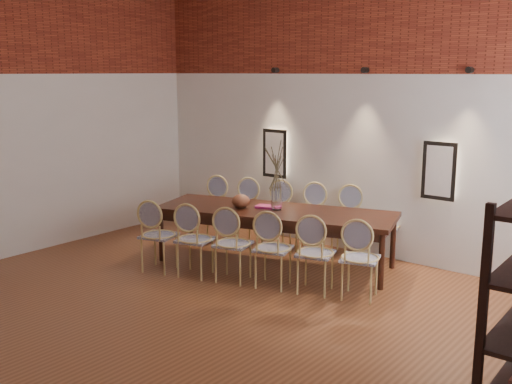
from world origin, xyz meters
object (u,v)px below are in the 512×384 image
Objects in this scene: chair_far_d at (311,219)px; chair_far_f at (384,226)px; chair_near_e at (315,253)px; vase at (276,199)px; book at (266,207)px; chair_near_f at (360,258)px; chair_far_e at (347,222)px; chair_near_c at (233,244)px; bowl at (241,201)px; chair_near_d at (273,248)px; chair_near_a at (159,235)px; chair_far_b at (244,212)px; dining_table at (275,237)px; chair_far_c at (276,215)px; chair_far_a at (212,209)px; chair_near_b at (195,239)px.

chair_far_f is (1.00, 0.31, 0.00)m from chair_far_d.
chair_near_e is 3.13× the size of vase.
chair_far_d is 0.88m from book.
chair_far_e is at bearing 108.42° from chair_near_f.
bowl is (-0.42, 0.64, 0.37)m from chair_near_c.
chair_near_d and chair_far_e have the same top height.
chair_far_b is at bearing 71.58° from chair_near_a.
chair_far_b is (-0.96, 1.34, 0.00)m from chair_near_c.
vase is (0.02, 0.00, 0.53)m from dining_table.
chair_far_c is at bearing 134.97° from chair_near_f.
chair_near_a is at bearing 90.00° from chair_far_a.
chair_near_d is at bearing -27.90° from bowl.
chair_far_e is at bearing 56.33° from chair_near_c.
chair_far_e is at bearing -180.00° from chair_far_c.
chair_near_f is at bearing -12.92° from book.
chair_far_f is (0.50, 0.15, 0.00)m from chair_far_e.
book is (0.85, 1.15, 0.30)m from chair_near_a.
chair_near_e is 1.00× the size of chair_far_e.
chair_far_c is at bearing 0.00° from chair_far_e.
chair_near_f reaches higher than bowl.
chair_far_c is at bearing 180.00° from chair_far_a.
vase is (-0.96, 0.52, 0.43)m from chair_near_e.
chair_far_a is at bearing 134.97° from chair_near_d.
chair_far_d is at bearing 89.85° from vase.
chair_far_b and chair_far_d have the same top height.
chair_near_b is 1.00× the size of chair_near_e.
chair_near_f is 3.62× the size of book.
vase reaches higher than bowl.
chair_far_b is at bearing 134.97° from chair_near_e.
chair_near_d is 1.00× the size of chair_far_c.
chair_far_a and chair_far_e have the same top height.
chair_far_a reaches higher than book.
chair_far_a is 1.00× the size of chair_far_f.
chair_near_b is (-0.52, -0.98, 0.09)m from dining_table.
chair_near_f and chair_far_c have the same top height.
vase is 1.15× the size of book.
book is at bearing 98.76° from chair_far_c.
vase is (-1.00, -1.13, 0.43)m from chair_far_f.
chair_near_c is 0.85m from bowl.
chair_near_b and chair_near_e have the same top height.
chair_near_a is at bearing 180.00° from chair_near_e.
chair_near_d is 1.88m from chair_far_f.
chair_near_e is 1.88m from chair_far_c.
chair_far_a is (-0.96, 1.34, 0.00)m from chair_near_b.
chair_far_d is 1.17m from bowl.
vase is at bearing 44.44° from chair_near_b.
chair_near_c is at bearing 0.00° from chair_near_a.
chair_far_e is at bearing 55.02° from book.
book is (-1.17, -1.12, 0.30)m from chair_far_f.
chair_near_f and chair_far_e have the same top height.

